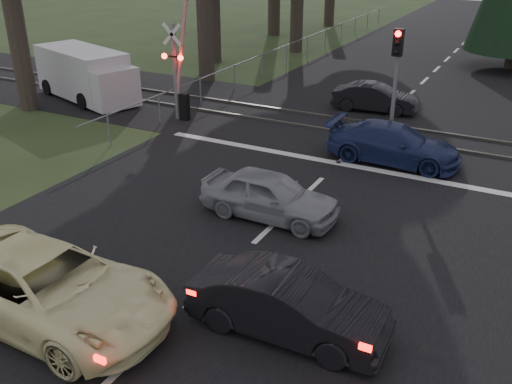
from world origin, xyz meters
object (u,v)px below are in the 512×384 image
Objects in this scene: silver_car at (270,195)px; blue_sedan at (394,144)px; dark_hatchback at (288,305)px; dark_car_far at (375,98)px; traffic_signal_center at (396,68)px; crossing_signal at (180,69)px; cream_coupe at (47,287)px; white_van at (88,75)px.

blue_sedan is at bearing -18.21° from silver_car.
dark_car_far is at bearing 9.40° from dark_hatchback.
blue_sedan is (-0.62, 9.67, 0.00)m from dark_hatchback.
traffic_signal_center is at bearing -161.54° from dark_car_far.
crossing_signal is 8.25m from dark_car_far.
silver_car is 0.86× the size of blue_sedan.
cream_coupe is at bearing 169.68° from dark_car_far.
traffic_signal_center is at bearing -12.97° from cream_coupe.
blue_sedan reaches higher than dark_car_far.
dark_hatchback is 9.69m from blue_sedan.
white_van reaches higher than dark_hatchback.
crossing_signal is at bearing 12.26° from white_van.
white_van is (-12.43, 6.67, 0.48)m from silver_car.
cream_coupe reaches higher than silver_car.
dark_car_far is at bearing -4.09° from cream_coupe.
traffic_signal_center is 13.49m from cream_coupe.
dark_car_far is (6.55, 4.80, -1.48)m from crossing_signal.
traffic_signal_center reaches higher than cream_coupe.
dark_hatchback is at bearing -149.16° from silver_car.
blue_sedan is at bearing 13.54° from white_van.
white_van is at bearing 104.04° from dark_car_far.
white_van is at bearing 40.71° from cream_coupe.
traffic_signal_center is 11.44m from dark_hatchback.
dark_hatchback is (1.16, -11.17, -2.17)m from traffic_signal_center.
traffic_signal_center reaches higher than dark_hatchback.
traffic_signal_center reaches higher than silver_car.
cream_coupe is 1.38× the size of dark_hatchback.
crossing_signal is 5.56m from white_van.
crossing_signal is 1.59× the size of blue_sedan.
traffic_signal_center is 0.68× the size of white_van.
blue_sedan is 5.87m from dark_car_far.
dark_car_far is (-2.89, 15.08, -0.05)m from dark_hatchback.
dark_hatchback is (4.35, 1.77, -0.11)m from cream_coupe.
blue_sedan is 14.33m from white_van.
silver_car is at bearing 161.90° from blue_sedan.
crossing_signal is 1.85× the size of silver_car.
cream_coupe is 4.70m from dark_hatchback.
crossing_signal reaches higher than dark_hatchback.
silver_car is at bearing -100.53° from traffic_signal_center.
dark_car_far is at bearing 37.69° from white_van.
blue_sedan is (8.82, -0.61, -1.42)m from crossing_signal.
crossing_signal is 1.82× the size of dark_hatchback.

